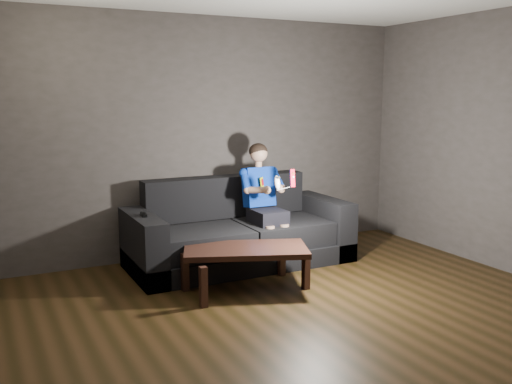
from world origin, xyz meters
TOP-DOWN VIEW (x-y plane):
  - floor at (0.00, 0.00)m, footprint 5.00×5.00m
  - back_wall at (0.00, 2.50)m, footprint 5.00×0.04m
  - sofa at (0.13, 1.93)m, footprint 2.38×1.03m
  - child at (0.40, 1.86)m, footprint 0.49×0.60m
  - wii_remote_red at (0.49, 1.40)m, footprint 0.06×0.08m
  - nunchuk_white at (0.32, 1.41)m, footprint 0.06×0.09m
  - wii_remote_black at (-0.95, 1.84)m, footprint 0.05×0.16m
  - coffee_table at (-0.18, 1.10)m, footprint 1.28×0.95m

SIDE VIEW (x-z plane):
  - floor at x=0.00m, z-range 0.00..0.00m
  - sofa at x=0.13m, z-range -0.16..0.76m
  - coffee_table at x=-0.18m, z-range 0.15..0.57m
  - wii_remote_black at x=-0.95m, z-range 0.65..0.68m
  - child at x=0.40m, z-range 0.18..1.38m
  - nunchuk_white at x=0.32m, z-range 0.88..1.03m
  - wii_remote_red at x=0.49m, z-range 0.90..1.08m
  - back_wall at x=0.00m, z-range 0.00..2.70m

